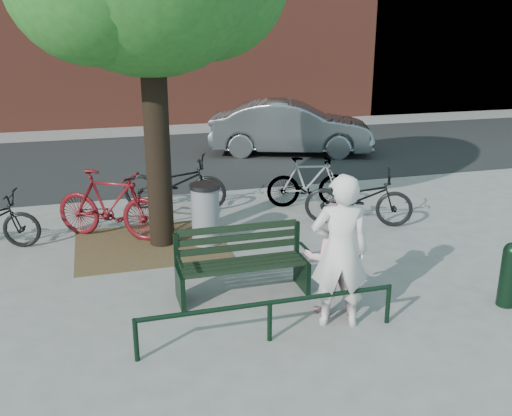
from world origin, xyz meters
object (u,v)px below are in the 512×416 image
object	(u,v)px
bicycle_c	(174,183)
parked_car	(291,128)
park_bench	(241,260)
person_left	(340,252)
litter_bin	(206,214)
person_right	(331,258)
bollard	(510,272)

from	to	relation	value
bicycle_c	parked_car	xyz separation A→B (m)	(3.87, 4.17, 0.20)
park_bench	parked_car	bearing A→B (deg)	66.37
person_left	litter_bin	bearing A→B (deg)	-55.58
park_bench	litter_bin	xyz separation A→B (m)	(-0.10, 1.92, 0.04)
person_left	bicycle_c	distance (m)	5.24
person_right	parked_car	distance (m)	9.28
person_left	bicycle_c	size ratio (longest dim) A/B	0.92
person_right	parked_car	xyz separation A→B (m)	(2.60, 8.91, 0.02)
person_right	litter_bin	size ratio (longest dim) A/B	1.40
person_left	bicycle_c	bearing A→B (deg)	-60.30
park_bench	bicycle_c	size ratio (longest dim) A/B	0.85
parked_car	park_bench	bearing A→B (deg)	175.31
person_left	bollard	xyz separation A→B (m)	(2.30, -0.16, -0.48)
bollard	parked_car	distance (m)	9.42
bollard	litter_bin	xyz separation A→B (m)	(-3.30, 3.21, 0.06)
parked_car	person_right	bearing A→B (deg)	-177.34
bollard	bicycle_c	bearing A→B (deg)	123.86
person_right	person_left	bearing A→B (deg)	95.88
litter_bin	parked_car	xyz separation A→B (m)	(3.65, 6.20, 0.22)
park_bench	bicycle_c	world-z (taller)	bicycle_c
litter_bin	bicycle_c	world-z (taller)	bicycle_c
bicycle_c	person_right	bearing A→B (deg)	-144.17
person_left	bollard	world-z (taller)	person_left
person_right	litter_bin	world-z (taller)	person_right
park_bench	bollard	xyz separation A→B (m)	(3.20, -1.29, -0.02)
park_bench	parked_car	xyz separation A→B (m)	(3.55, 8.12, 0.26)
bicycle_c	bollard	bearing A→B (deg)	-125.25
park_bench	parked_car	size ratio (longest dim) A/B	0.39
park_bench	person_left	xyz separation A→B (m)	(0.90, -1.13, 0.46)
person_left	bollard	bearing A→B (deg)	-167.85
bollard	bicycle_c	distance (m)	6.31
litter_bin	bicycle_c	distance (m)	2.04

